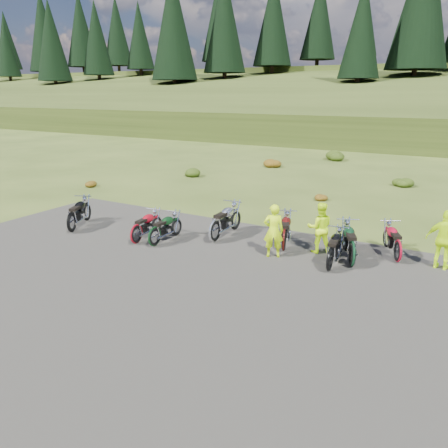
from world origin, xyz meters
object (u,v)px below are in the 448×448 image
Objects in this scene: motorcycle_7 at (351,267)px; person_middle at (273,232)px; motorcycle_0 at (73,233)px; motorcycle_3 at (215,243)px.

motorcycle_7 is 1.28× the size of person_middle.
motorcycle_7 is at bearing -104.06° from motorcycle_0.
motorcycle_3 reaches higher than motorcycle_0.
motorcycle_0 is at bearing 106.50° from motorcycle_3.
motorcycle_0 is 0.99× the size of motorcycle_7.
motorcycle_7 is 2.51m from person_middle.
motorcycle_0 is at bearing -14.79° from person_middle.
motorcycle_0 is 9.87m from motorcycle_7.
motorcycle_7 is (9.70, 1.80, 0.00)m from motorcycle_0.
person_middle is at bearing -104.13° from motorcycle_0.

